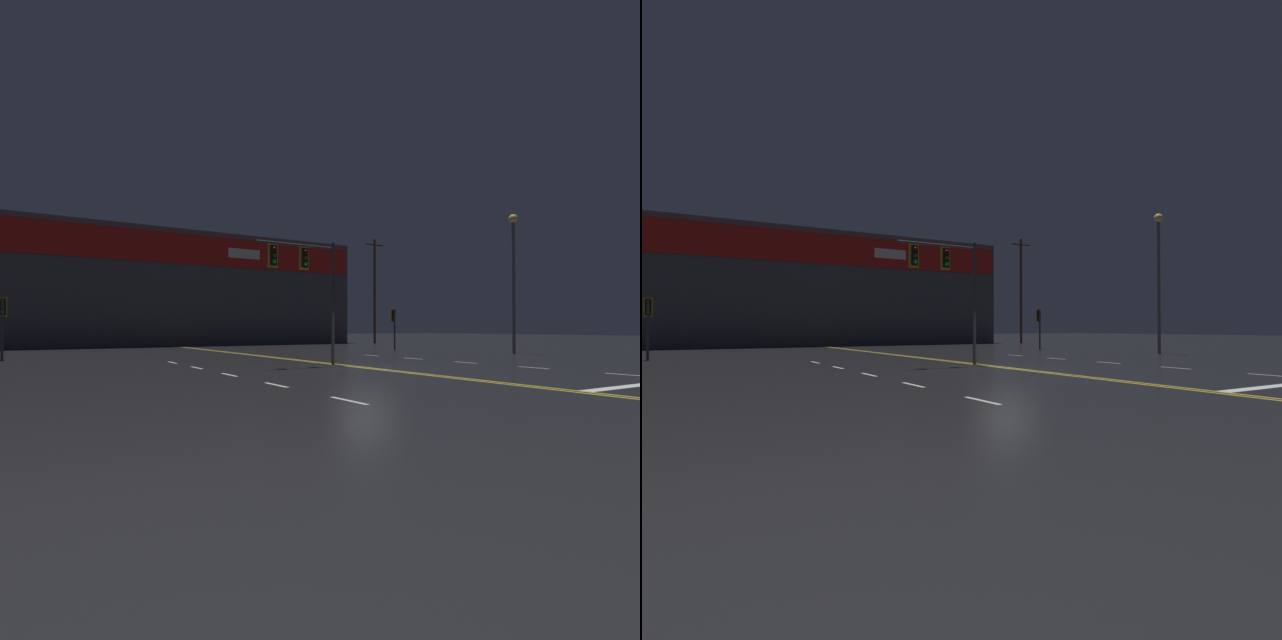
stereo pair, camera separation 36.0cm
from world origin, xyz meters
TOP-DOWN VIEW (x-y plane):
  - ground_plane at (0.00, 0.00)m, footprint 200.00×200.00m
  - road_markings at (1.28, -1.98)m, footprint 17.41×60.00m
  - traffic_signal_median at (-1.66, 2.20)m, footprint 3.79×0.36m
  - traffic_signal_corner_northeast at (12.63, 13.21)m, footprint 0.42×0.36m
  - traffic_signal_corner_northwest at (-12.71, 13.38)m, footprint 0.42×0.36m
  - streetlight_median_approach at (14.95, 4.18)m, footprint 0.56×0.56m
  - building_backdrop at (0.00, 33.10)m, footprint 37.39×10.23m
  - utility_pole_row at (-0.03, 25.69)m, footprint 45.84×0.26m

SIDE VIEW (x-z plane):
  - ground_plane at x=0.00m, z-range 0.00..0.00m
  - road_markings at x=1.28m, z-range 0.00..0.01m
  - traffic_signal_corner_northeast at x=12.63m, z-range 0.71..3.79m
  - traffic_signal_corner_northwest at x=-12.71m, z-range 0.74..3.92m
  - traffic_signal_median at x=-1.66m, z-range 1.40..6.83m
  - building_backdrop at x=0.00m, z-range 0.02..10.60m
  - utility_pole_row at x=-0.03m, z-range -0.10..10.99m
  - streetlight_median_approach at x=14.95m, z-range 1.28..10.18m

